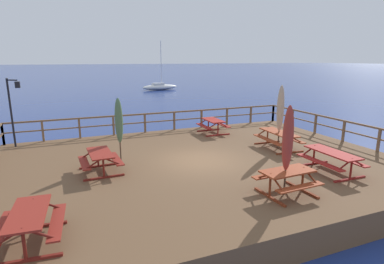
# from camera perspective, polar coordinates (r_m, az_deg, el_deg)

# --- Properties ---
(ground_plane) EXTENTS (600.00, 600.00, 0.00)m
(ground_plane) POSITION_cam_1_polar(r_m,az_deg,el_deg) (13.11, 1.48, -8.90)
(ground_plane) COLOR navy
(wooden_deck) EXTENTS (15.92, 11.75, 0.89)m
(wooden_deck) POSITION_cam_1_polar(r_m,az_deg,el_deg) (12.95, 1.49, -7.07)
(wooden_deck) COLOR brown
(wooden_deck) RESTS_ON ground
(railing_waterside_far) EXTENTS (15.72, 0.10, 1.09)m
(railing_waterside_far) POSITION_cam_1_polar(r_m,az_deg,el_deg) (17.84, -5.92, 2.51)
(railing_waterside_far) COLOR brown
(railing_waterside_far) RESTS_ON wooden_deck
(railing_side_right) EXTENTS (0.10, 11.55, 1.09)m
(railing_side_right) POSITION_cam_1_polar(r_m,az_deg,el_deg) (17.21, 26.07, 0.83)
(railing_side_right) COLOR brown
(railing_side_right) RESTS_ON wooden_deck
(picnic_table_mid_centre) EXTENTS (1.51, 2.24, 0.78)m
(picnic_table_mid_centre) POSITION_cam_1_polar(r_m,az_deg,el_deg) (14.95, 15.58, -0.73)
(picnic_table_mid_centre) COLOR #993819
(picnic_table_mid_centre) RESTS_ON wooden_deck
(picnic_table_mid_left) EXTENTS (1.47, 1.72, 0.78)m
(picnic_table_mid_left) POSITION_cam_1_polar(r_m,az_deg,el_deg) (11.80, -16.43, -4.57)
(picnic_table_mid_left) COLOR maroon
(picnic_table_mid_left) RESTS_ON wooden_deck
(picnic_table_front_left) EXTENTS (1.69, 1.47, 0.78)m
(picnic_table_front_left) POSITION_cam_1_polar(r_m,az_deg,el_deg) (9.98, 17.02, -7.91)
(picnic_table_front_left) COLOR #993819
(picnic_table_front_left) RESTS_ON wooden_deck
(picnic_table_back_left) EXTENTS (1.53, 1.86, 0.78)m
(picnic_table_back_left) POSITION_cam_1_polar(r_m,az_deg,el_deg) (8.03, -27.65, -14.20)
(picnic_table_back_left) COLOR maroon
(picnic_table_back_left) RESTS_ON wooden_deck
(picnic_table_back_right) EXTENTS (1.42, 2.12, 0.78)m
(picnic_table_back_right) POSITION_cam_1_polar(r_m,az_deg,el_deg) (12.47, 24.20, -4.19)
(picnic_table_back_right) COLOR maroon
(picnic_table_back_right) RESTS_ON wooden_deck
(picnic_table_mid_right) EXTENTS (1.42, 1.63, 0.78)m
(picnic_table_mid_right) POSITION_cam_1_polar(r_m,az_deg,el_deg) (17.34, 3.88, 1.57)
(picnic_table_mid_right) COLOR maroon
(picnic_table_mid_right) RESTS_ON wooden_deck
(patio_umbrella_tall_mid_left) EXTENTS (0.32, 0.32, 2.91)m
(patio_umbrella_tall_mid_left) POSITION_cam_1_polar(r_m,az_deg,el_deg) (14.63, 15.88, 4.10)
(patio_umbrella_tall_mid_left) COLOR #4C3828
(patio_umbrella_tall_mid_left) RESTS_ON wooden_deck
(patio_umbrella_tall_back_right) EXTENTS (0.32, 0.32, 2.55)m
(patio_umbrella_tall_back_right) POSITION_cam_1_polar(r_m,az_deg,el_deg) (12.83, -13.24, 1.99)
(patio_umbrella_tall_back_right) COLOR #4C3828
(patio_umbrella_tall_back_right) RESTS_ON wooden_deck
(patio_umbrella_tall_mid_right) EXTENTS (0.32, 0.32, 2.76)m
(patio_umbrella_tall_mid_right) POSITION_cam_1_polar(r_m,az_deg,el_deg) (9.58, 17.13, -1.21)
(patio_umbrella_tall_mid_right) COLOR #4C3828
(patio_umbrella_tall_mid_right) RESTS_ON wooden_deck
(lamp_post_hooked) EXTENTS (0.59, 0.47, 3.20)m
(lamp_post_hooked) POSITION_cam_1_polar(r_m,az_deg,el_deg) (16.42, -29.89, 4.72)
(lamp_post_hooked) COLOR black
(lamp_post_hooked) RESTS_ON wooden_deck
(sailboat_distant) EXTENTS (6.18, 2.51, 7.72)m
(sailboat_distant) POSITION_cam_1_polar(r_m,az_deg,el_deg) (51.44, -5.92, 8.24)
(sailboat_distant) COLOR white
(sailboat_distant) RESTS_ON ground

